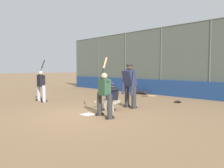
% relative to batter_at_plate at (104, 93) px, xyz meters
% --- Properties ---
extents(ground_plane, '(160.00, 160.00, 0.00)m').
position_rel_batter_at_plate_xyz_m(ground_plane, '(0.72, 0.16, -0.81)').
color(ground_plane, '#93704C').
extents(home_plate_marker, '(0.43, 0.43, 0.01)m').
position_rel_batter_at_plate_xyz_m(home_plate_marker, '(0.72, 0.16, -0.80)').
color(home_plate_marker, white).
rests_on(home_plate_marker, ground_plane).
extents(backstop_fence, '(20.88, 0.08, 4.18)m').
position_rel_batter_at_plate_xyz_m(backstop_fence, '(0.72, -6.76, 1.37)').
color(backstop_fence, '#515651').
rests_on(backstop_fence, ground_plane).
extents(padding_wall, '(20.39, 0.18, 0.94)m').
position_rel_batter_at_plate_xyz_m(padding_wall, '(0.72, -6.66, -0.34)').
color(padding_wall, navy).
rests_on(padding_wall, ground_plane).
extents(bleachers_beyond, '(14.56, 1.95, 1.16)m').
position_rel_batter_at_plate_xyz_m(bleachers_beyond, '(0.37, -8.91, -0.42)').
color(bleachers_beyond, slate).
rests_on(bleachers_beyond, ground_plane).
extents(batter_at_plate, '(0.88, 0.75, 2.04)m').
position_rel_batter_at_plate_xyz_m(batter_at_plate, '(0.00, 0.00, 0.00)').
color(batter_at_plate, '#333333').
rests_on(batter_at_plate, ground_plane).
extents(catcher_behind_plate, '(0.60, 0.71, 1.12)m').
position_rel_batter_at_plate_xyz_m(catcher_behind_plate, '(0.70, -1.00, -0.23)').
color(catcher_behind_plate, gray).
rests_on(catcher_behind_plate, ground_plane).
extents(umpire_home, '(0.73, 0.50, 1.81)m').
position_rel_batter_at_plate_xyz_m(umpire_home, '(0.55, -1.91, 0.17)').
color(umpire_home, '#333333').
rests_on(umpire_home, ground_plane).
extents(batter_on_deck, '(0.96, 0.68, 2.10)m').
position_rel_batter_at_plate_xyz_m(batter_on_deck, '(4.83, -0.15, 0.02)').
color(batter_on_deck, '#B7B7BC').
rests_on(batter_on_deck, ground_plane).
extents(spare_bat_near_backstop, '(0.57, 0.69, 0.07)m').
position_rel_batter_at_plate_xyz_m(spare_bat_near_backstop, '(2.11, -5.62, -0.77)').
color(spare_bat_near_backstop, black).
rests_on(spare_bat_near_backstop, ground_plane).
extents(fielding_glove_on_dirt, '(0.32, 0.24, 0.11)m').
position_rel_batter_at_plate_xyz_m(fielding_glove_on_dirt, '(-0.20, -4.56, -0.75)').
color(fielding_glove_on_dirt, black).
rests_on(fielding_glove_on_dirt, ground_plane).
extents(baseball_loose, '(0.07, 0.07, 0.07)m').
position_rel_batter_at_plate_xyz_m(baseball_loose, '(2.60, -1.76, -0.77)').
color(baseball_loose, white).
rests_on(baseball_loose, ground_plane).
extents(equipment_bag_dugout_side, '(1.27, 0.25, 0.25)m').
position_rel_batter_at_plate_xyz_m(equipment_bag_dugout_side, '(3.41, -6.11, -0.68)').
color(equipment_bag_dugout_side, black).
rests_on(equipment_bag_dugout_side, ground_plane).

